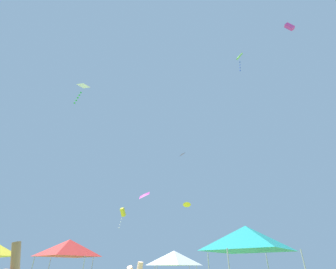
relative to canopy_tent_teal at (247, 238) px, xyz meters
The scene contains 10 objects.
canopy_tent_teal is the anchor object (origin of this frame).
canopy_tent_white 6.93m from the canopy_tent_teal, 112.85° to the left, with size 2.78×2.78×2.97m.
canopy_tent_red 12.88m from the canopy_tent_teal, 142.37° to the left, with size 3.52×3.52×3.76m.
kite_white_diamond 18.19m from the canopy_tent_teal, 152.83° to the left, with size 1.19×1.43×2.55m.
kite_yellow_box 18.26m from the canopy_tent_teal, 114.02° to the left, with size 0.72×0.93×2.18m.
kite_magenta_diamond 16.02m from the canopy_tent_teal, 109.33° to the left, with size 1.56×1.56×0.93m.
kite_magenta_box 25.20m from the canopy_tent_teal, 20.81° to the left, with size 1.03×0.69×1.10m.
kite_lime_diamond 27.26m from the canopy_tent_teal, 55.06° to the left, with size 1.15×1.11×2.93m.
kite_black_delta 27.68m from the canopy_tent_teal, 87.63° to the left, with size 1.62×1.72×1.01m.
kite_yellow_delta 15.78m from the canopy_tent_teal, 90.33° to the left, with size 1.00×0.96×0.48m.
Camera 1 is at (0.07, -5.63, 1.87)m, focal length 25.28 mm.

